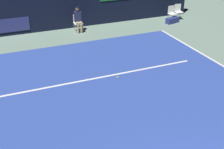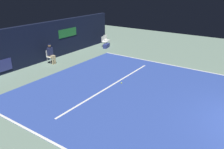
{
  "view_description": "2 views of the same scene",
  "coord_description": "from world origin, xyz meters",
  "px_view_note": "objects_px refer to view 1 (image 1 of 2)",
  "views": [
    {
      "loc": [
        -3.56,
        -2.64,
        5.36
      ],
      "look_at": [
        -0.18,
        5.45,
        0.86
      ],
      "focal_mm": 48.57,
      "sensor_mm": 36.0,
      "label": 1
    },
    {
      "loc": [
        -8.99,
        0.68,
        4.95
      ],
      "look_at": [
        -0.83,
        6.28,
        1.05
      ],
      "focal_mm": 36.66,
      "sensor_mm": 36.0,
      "label": 2
    }
  ],
  "objects_px": {
    "courtside_chair_far": "(178,11)",
    "line_judge_on_chair": "(78,19)",
    "tennis_ball": "(118,77)",
    "courtside_chair_near": "(172,13)",
    "equipment_bag": "(172,20)"
  },
  "relations": [
    {
      "from": "equipment_bag",
      "to": "courtside_chair_near",
      "type": "bearing_deg",
      "value": 49.99
    },
    {
      "from": "courtside_chair_far",
      "to": "line_judge_on_chair",
      "type": "bearing_deg",
      "value": 179.34
    },
    {
      "from": "line_judge_on_chair",
      "to": "tennis_ball",
      "type": "distance_m",
      "value": 5.73
    },
    {
      "from": "courtside_chair_far",
      "to": "equipment_bag",
      "type": "distance_m",
      "value": 0.97
    },
    {
      "from": "line_judge_on_chair",
      "to": "tennis_ball",
      "type": "height_order",
      "value": "line_judge_on_chair"
    },
    {
      "from": "courtside_chair_near",
      "to": "tennis_ball",
      "type": "relative_size",
      "value": 12.94
    },
    {
      "from": "courtside_chair_near",
      "to": "tennis_ball",
      "type": "height_order",
      "value": "courtside_chair_near"
    },
    {
      "from": "line_judge_on_chair",
      "to": "courtside_chair_far",
      "type": "bearing_deg",
      "value": -0.66
    },
    {
      "from": "tennis_ball",
      "to": "line_judge_on_chair",
      "type": "bearing_deg",
      "value": 87.85
    },
    {
      "from": "line_judge_on_chair",
      "to": "courtside_chair_near",
      "type": "relative_size",
      "value": 1.5
    },
    {
      "from": "tennis_ball",
      "to": "equipment_bag",
      "type": "bearing_deg",
      "value": 41.83
    },
    {
      "from": "courtside_chair_near",
      "to": "equipment_bag",
      "type": "relative_size",
      "value": 1.05
    },
    {
      "from": "courtside_chair_near",
      "to": "line_judge_on_chair",
      "type": "bearing_deg",
      "value": 177.28
    },
    {
      "from": "line_judge_on_chair",
      "to": "equipment_bag",
      "type": "distance_m",
      "value": 5.52
    },
    {
      "from": "courtside_chair_near",
      "to": "equipment_bag",
      "type": "distance_m",
      "value": 0.51
    }
  ]
}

